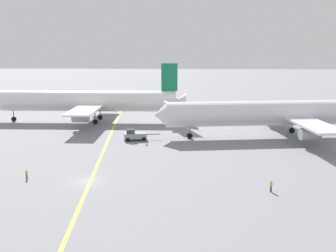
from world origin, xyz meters
TOP-DOWN VIEW (x-y plane):
  - ground_plane at (0.00, 0.00)m, footprint 600.00×600.00m
  - taxiway_stripe at (-0.38, 10.00)m, footprint 10.66×119.61m
  - airliner_at_gate_left at (-11.91, 49.75)m, footprint 56.07×38.52m
  - airliner_being_pushed at (38.67, 33.21)m, footprint 60.26×39.06m
  - pushback_tug at (4.10, 28.24)m, footprint 8.31×3.82m
  - ground_crew_ramp_agent_by_cones at (-9.97, 0.70)m, footprint 0.36×0.36m
  - ground_crew_wing_walker_right at (28.00, -3.56)m, footprint 0.50×0.36m
  - traffic_cone_wingtip_port at (7.29, 23.40)m, footprint 0.44×0.44m

SIDE VIEW (x-z plane):
  - ground_plane at x=0.00m, z-range 0.00..0.00m
  - taxiway_stripe at x=-0.38m, z-range 0.00..0.01m
  - traffic_cone_wingtip_port at x=7.29m, z-range -0.02..0.58m
  - ground_crew_ramp_agent_by_cones at x=-9.97m, z-range 0.03..1.60m
  - ground_crew_wing_walker_right at x=28.00m, z-range 0.03..1.65m
  - pushback_tug at x=4.10m, z-range -0.23..2.64m
  - airliner_being_pushed at x=38.67m, z-range -2.40..13.52m
  - airliner_at_gate_left at x=-11.91m, z-range -2.32..13.93m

